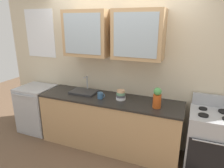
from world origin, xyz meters
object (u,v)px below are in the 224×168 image
Objects in this scene: sink_faucet at (84,91)px; dishwasher at (38,108)px; cup_near_sink at (100,95)px; vase at (157,98)px; stove_range at (209,142)px; bowl_stack at (121,95)px.

sink_faucet is 1.11m from dishwasher.
sink_faucet is at bearing 158.91° from cup_near_sink.
vase is at bearing -1.88° from dishwasher.
sink_faucet reaches higher than dishwasher.
stove_range reaches higher than dishwasher.
stove_range is 3.06m from dishwasher.
stove_range reaches higher than cup_near_sink.
vase reaches higher than cup_near_sink.
bowl_stack is 1.79m from dishwasher.
cup_near_sink is (-1.66, -0.06, 0.48)m from stove_range.
bowl_stack is at bearing -4.78° from sink_faucet.
dishwasher is at bearing -175.02° from sink_faucet.
bowl_stack is at bearing 0.98° from dishwasher.
dishwasher is (-1.71, -0.03, -0.51)m from bowl_stack.
sink_faucet is (-2.05, 0.08, 0.45)m from stove_range.
bowl_stack is at bearing 169.87° from vase.
dishwasher is (-1.39, 0.06, -0.49)m from cup_near_sink.
stove_range is at bearing -1.06° from bowl_stack.
stove_range is 1.44m from bowl_stack.
stove_range is at bearing 0.08° from dishwasher.
stove_range is at bearing 2.24° from cup_near_sink.
vase reaches higher than dishwasher.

